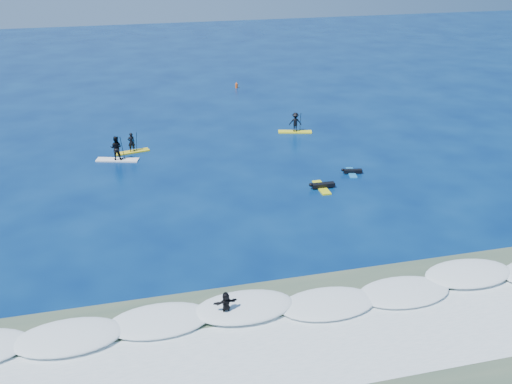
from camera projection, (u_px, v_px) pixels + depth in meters
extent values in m
plane|color=#031948|center=(257.00, 214.00, 36.30)|extent=(160.00, 160.00, 0.00)
cube|color=#3D5340|center=(336.00, 362.00, 23.99)|extent=(90.00, 13.00, 0.01)
cube|color=white|center=(306.00, 306.00, 27.51)|extent=(40.00, 6.00, 0.30)
cube|color=silver|center=(328.00, 347.00, 24.87)|extent=(34.00, 5.00, 0.02)
cube|color=yellow|center=(132.00, 152.00, 46.11)|extent=(2.81, 1.24, 0.09)
imported|color=black|center=(131.00, 142.00, 45.76)|extent=(0.64, 0.49, 1.57)
cylinder|color=black|center=(136.00, 142.00, 45.94)|extent=(0.17, 0.62, 1.83)
cube|color=black|center=(137.00, 152.00, 46.31)|extent=(0.11, 0.03, 0.27)
cube|color=white|center=(117.00, 160.00, 44.54)|extent=(3.38, 1.72, 0.11)
imported|color=black|center=(116.00, 148.00, 44.11)|extent=(1.08, 0.95, 1.89)
cylinder|color=black|center=(122.00, 149.00, 44.12)|extent=(0.26, 0.74, 2.20)
cube|color=black|center=(124.00, 161.00, 44.56)|extent=(0.13, 0.03, 0.33)
cube|color=yellow|center=(295.00, 132.00, 50.59)|extent=(3.05, 1.48, 0.10)
imported|color=black|center=(295.00, 122.00, 50.21)|extent=(1.23, 0.90, 1.70)
cylinder|color=black|center=(300.00, 123.00, 50.23)|extent=(0.22, 0.67, 1.98)
cube|color=black|center=(300.00, 133.00, 50.63)|extent=(0.12, 0.03, 0.30)
cube|color=yellow|center=(322.00, 187.00, 39.83)|extent=(0.66, 2.36, 0.11)
cube|color=black|center=(323.00, 185.00, 39.77)|extent=(1.63, 0.45, 0.27)
sphere|color=black|center=(311.00, 185.00, 39.53)|extent=(0.27, 0.27, 0.27)
cube|color=#176EB3|center=(351.00, 173.00, 42.18)|extent=(0.91, 2.03, 0.09)
cube|color=black|center=(353.00, 171.00, 42.11)|extent=(1.40, 0.62, 0.22)
sphere|color=black|center=(343.00, 170.00, 42.05)|extent=(0.22, 0.22, 0.22)
cube|color=white|center=(226.00, 316.00, 26.52)|extent=(1.89, 0.67, 0.10)
imported|color=black|center=(226.00, 304.00, 26.23)|extent=(1.18, 0.47, 1.24)
cylinder|color=#E15214|center=(237.00, 86.00, 64.26)|extent=(0.30, 0.30, 0.48)
cone|color=#E15214|center=(236.00, 83.00, 64.11)|extent=(0.21, 0.21, 0.24)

